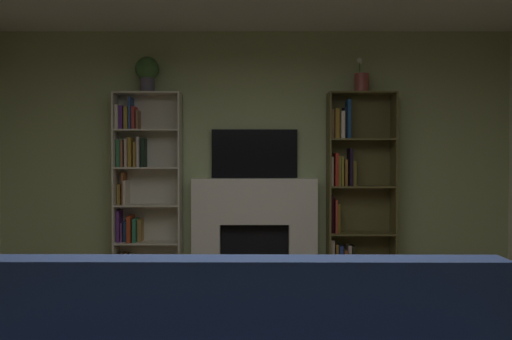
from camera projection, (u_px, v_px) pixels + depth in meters
The scene contains 7 objects.
wall_back_accent at pixel (257, 155), 5.83m from camera, with size 5.83×0.06×2.75m, color #A7B67F.
fireplace at pixel (257, 226), 5.70m from camera, with size 1.47×0.51×1.12m.
tv at pixel (257, 154), 5.76m from camera, with size 0.95×0.06×0.54m, color black.
bookshelf_left at pixel (143, 185), 5.71m from camera, with size 0.73×0.27×2.05m.
bookshelf_right at pixel (354, 189), 5.70m from camera, with size 0.73×0.29×2.05m.
potted_plant at pixel (149, 72), 5.63m from camera, with size 0.26×0.26×0.39m.
vase_with_flowers at pixel (364, 82), 5.62m from camera, with size 0.16×0.16×0.38m.
Camera 1 is at (0.02, -2.77, 1.33)m, focal length 36.32 mm.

